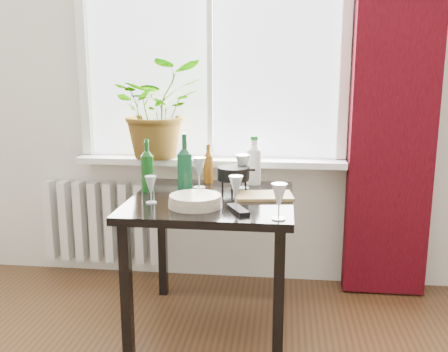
# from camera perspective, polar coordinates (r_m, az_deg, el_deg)

# --- Properties ---
(window) EXTENTS (1.72, 0.08, 1.62)m
(window) POSITION_cam_1_polar(r_m,az_deg,el_deg) (3.24, -1.54, 15.58)
(window) COLOR white
(window) RESTS_ON ground
(windowsill) EXTENTS (1.72, 0.20, 0.04)m
(windowsill) POSITION_cam_1_polar(r_m,az_deg,el_deg) (3.21, -1.65, 1.72)
(windowsill) COLOR white
(windowsill) RESTS_ON ground
(curtain) EXTENTS (0.50, 0.12, 2.56)m
(curtain) POSITION_cam_1_polar(r_m,az_deg,el_deg) (3.16, 19.00, 9.51)
(curtain) COLOR #33040B
(curtain) RESTS_ON ground
(radiator) EXTENTS (0.80, 0.10, 0.55)m
(radiator) POSITION_cam_1_polar(r_m,az_deg,el_deg) (3.53, -13.70, -5.10)
(radiator) COLOR silver
(radiator) RESTS_ON ground
(table) EXTENTS (0.85, 0.85, 0.74)m
(table) POSITION_cam_1_polar(r_m,az_deg,el_deg) (2.66, -1.40, -4.39)
(table) COLOR black
(table) RESTS_ON ground
(potted_plant) EXTENTS (0.71, 0.68, 0.62)m
(potted_plant) POSITION_cam_1_polar(r_m,az_deg,el_deg) (3.22, -7.57, 7.59)
(potted_plant) COLOR #1F6B1C
(potted_plant) RESTS_ON windowsill
(wine_bottle_left) EXTENTS (0.09, 0.09, 0.29)m
(wine_bottle_left) POSITION_cam_1_polar(r_m,az_deg,el_deg) (2.77, -8.76, 1.23)
(wine_bottle_left) COLOR #0D4612
(wine_bottle_left) RESTS_ON table
(wine_bottle_right) EXTENTS (0.08, 0.08, 0.34)m
(wine_bottle_right) POSITION_cam_1_polar(r_m,az_deg,el_deg) (2.65, -4.50, 1.33)
(wine_bottle_right) COLOR #0B3E21
(wine_bottle_right) RESTS_ON table
(bottle_amber) EXTENTS (0.07, 0.07, 0.23)m
(bottle_amber) POSITION_cam_1_polar(r_m,az_deg,el_deg) (2.96, -1.81, 1.45)
(bottle_amber) COLOR brown
(bottle_amber) RESTS_ON table
(cleaning_bottle) EXTENTS (0.09, 0.09, 0.29)m
(cleaning_bottle) POSITION_cam_1_polar(r_m,az_deg,el_deg) (2.92, 3.44, 1.84)
(cleaning_bottle) COLOR silver
(cleaning_bottle) RESTS_ON table
(wineglass_front_right) EXTENTS (0.08, 0.08, 0.16)m
(wineglass_front_right) POSITION_cam_1_polar(r_m,az_deg,el_deg) (2.42, 1.37, -1.81)
(wineglass_front_right) COLOR silver
(wineglass_front_right) RESTS_ON table
(wineglass_far_right) EXTENTS (0.09, 0.09, 0.17)m
(wineglass_far_right) POSITION_cam_1_polar(r_m,az_deg,el_deg) (2.25, 6.30, -2.87)
(wineglass_far_right) COLOR silver
(wineglass_far_right) RESTS_ON table
(wineglass_back_center) EXTENTS (0.10, 0.10, 0.20)m
(wineglass_back_center) POSITION_cam_1_polar(r_m,az_deg,el_deg) (2.81, 2.15, 0.55)
(wineglass_back_center) COLOR silver
(wineglass_back_center) RESTS_ON table
(wineglass_back_left) EXTENTS (0.09, 0.09, 0.18)m
(wineglass_back_left) POSITION_cam_1_polar(r_m,az_deg,el_deg) (2.83, -2.85, 0.42)
(wineglass_back_left) COLOR silver
(wineglass_back_left) RESTS_ON table
(wineglass_front_left) EXTENTS (0.07, 0.07, 0.14)m
(wineglass_front_left) POSITION_cam_1_polar(r_m,az_deg,el_deg) (2.54, -8.35, -1.52)
(wineglass_front_left) COLOR silver
(wineglass_front_left) RESTS_ON table
(plate_stack) EXTENTS (0.28, 0.28, 0.06)m
(plate_stack) POSITION_cam_1_polar(r_m,az_deg,el_deg) (2.46, -3.30, -2.85)
(plate_stack) COLOR beige
(plate_stack) RESTS_ON table
(fondue_pot) EXTENTS (0.25, 0.24, 0.14)m
(fondue_pot) POSITION_cam_1_polar(r_m,az_deg,el_deg) (2.75, 1.09, -0.37)
(fondue_pot) COLOR black
(fondue_pot) RESTS_ON table
(tv_remote) EXTENTS (0.12, 0.18, 0.02)m
(tv_remote) POSITION_cam_1_polar(r_m,az_deg,el_deg) (2.38, 1.61, -3.86)
(tv_remote) COLOR black
(tv_remote) RESTS_ON table
(cutting_board) EXTENTS (0.33, 0.24, 0.02)m
(cutting_board) POSITION_cam_1_polar(r_m,az_deg,el_deg) (2.64, 4.51, -2.27)
(cutting_board) COLOR olive
(cutting_board) RESTS_ON table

